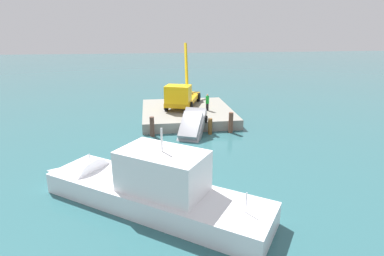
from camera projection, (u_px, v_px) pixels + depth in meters
ground at (197, 139)px, 26.32m from camera, size 200.00×200.00×0.00m
dock at (187, 113)px, 32.59m from camera, size 10.16×9.28×0.96m
crane_truck at (182, 95)px, 32.63m from camera, size 10.71×4.62×6.43m
dock_worker at (207, 102)px, 31.46m from camera, size 0.34×0.34×1.73m
salvaged_car at (191, 130)px, 26.52m from camera, size 4.59×3.46×3.47m
moored_yacht at (126, 190)px, 16.91m from camera, size 11.18×13.77×5.86m
piling_near at (152, 127)px, 26.69m from camera, size 0.39×0.39×1.77m
piling_mid at (185, 126)px, 26.91m from camera, size 0.32×0.32×1.68m
piling_far at (210, 126)px, 27.29m from camera, size 0.38×0.38×1.44m
piling_end at (231, 123)px, 27.66m from camera, size 0.40×0.40×1.88m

